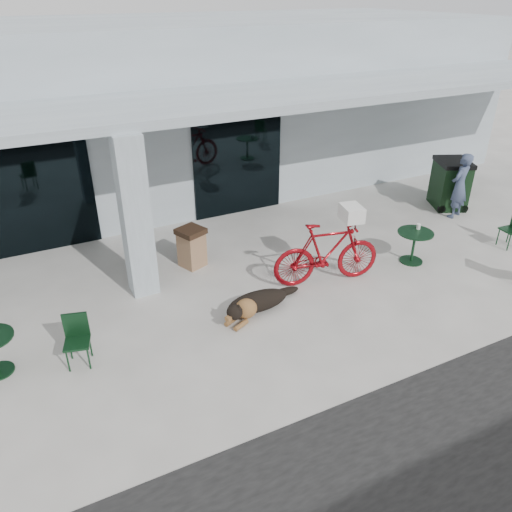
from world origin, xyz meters
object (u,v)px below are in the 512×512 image
dog (258,300)px  wheeled_bin (450,184)px  cafe_chair_far_b (511,229)px  cafe_chair_near (77,342)px  bicycle (327,253)px  person (460,186)px  cafe_table_far (413,247)px  trash_receptacle (192,247)px

dog → wheeled_bin: size_ratio=1.06×
cafe_chair_far_b → wheeled_bin: size_ratio=0.67×
cafe_chair_near → wheeled_bin: size_ratio=0.66×
bicycle → wheeled_bin: bicycle is taller
bicycle → person: 4.99m
cafe_chair_near → cafe_table_far: (7.03, 0.23, -0.07)m
bicycle → dog: bearing=112.2°
bicycle → cafe_chair_far_b: bearing=-85.4°
bicycle → cafe_table_far: size_ratio=2.90×
cafe_table_far → wheeled_bin: 3.61m
dog → trash_receptacle: trash_receptacle is taller
cafe_chair_far_b → person: size_ratio=0.52×
bicycle → wheeled_bin: 5.48m
dog → person: (6.52, 1.55, 0.61)m
cafe_table_far → bicycle: bearing=176.4°
cafe_chair_far_b → person: (0.20, 1.82, 0.41)m
cafe_chair_near → cafe_table_far: 7.03m
wheeled_bin → trash_receptacle: bearing=-155.7°
cafe_chair_near → cafe_table_far: size_ratio=1.13×
cafe_table_far → trash_receptacle: 4.76m
cafe_chair_far_b → wheeled_bin: 2.48m
cafe_chair_near → cafe_chair_far_b: bearing=13.7°
cafe_chair_far_b → wheeled_bin: (0.53, 2.42, 0.21)m
bicycle → trash_receptacle: bearing=61.3°
cafe_table_far → wheeled_bin: size_ratio=0.59×
cafe_chair_far_b → cafe_chair_near: bearing=-86.9°
wheeled_bin → bicycle: bearing=-136.1°
cafe_chair_near → trash_receptacle: (2.70, 2.21, 0.01)m
cafe_table_far → trash_receptacle: size_ratio=0.87×
cafe_chair_near → wheeled_bin: bearing=27.4°
cafe_chair_far_b → wheeled_bin: bearing=172.0°
bicycle → trash_receptacle: bicycle is taller
bicycle → cafe_table_far: 2.18m
dog → trash_receptacle: bearing=77.7°
cafe_table_far → dog: bearing=-177.4°
dog → cafe_table_far: (3.84, 0.18, 0.13)m
bicycle → trash_receptacle: (-2.17, 1.84, -0.23)m
bicycle → cafe_chair_near: size_ratio=2.58×
cafe_chair_near → cafe_chair_far_b: (9.50, -0.21, 0.01)m
bicycle → wheeled_bin: bearing=-58.7°
bicycle → dog: size_ratio=1.61×
person → wheeled_bin: person is taller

